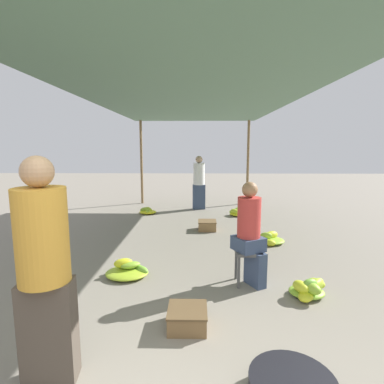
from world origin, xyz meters
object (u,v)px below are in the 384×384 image
object	(u,v)px
vendor_seated	(250,231)
crate_near	(187,318)
stool	(248,257)
banana_pile_right_1	(238,213)
shopper_walking_mid	(199,182)
banana_pile_right_0	(268,239)
banana_pile_right_2	(309,289)
banana_pile_left_1	(147,211)
vendor_foreground	(45,269)
banana_pile_left_0	(128,270)
crate_mid	(207,225)

from	to	relation	value
vendor_seated	crate_near	size ratio (longest dim) A/B	3.46
stool	banana_pile_right_1	distance (m)	4.07
vendor_seated	shopper_walking_mid	distance (m)	4.96
stool	shopper_walking_mid	xyz separation A→B (m)	(-0.64, 4.90, 0.44)
vendor_seated	banana_pile_right_0	xyz separation A→B (m)	(0.65, 1.73, -0.64)
banana_pile_right_2	banana_pile_left_1	bearing A→B (deg)	120.72
banana_pile_left_1	banana_pile_right_0	distance (m)	3.71
banana_pile_left_1	banana_pile_right_1	size ratio (longest dim) A/B	0.89
banana_pile_right_0	banana_pile_right_1	world-z (taller)	banana_pile_right_1
banana_pile_right_1	banana_pile_right_2	bearing A→B (deg)	-86.51
banana_pile_right_0	banana_pile_right_2	bearing A→B (deg)	-89.79
vendor_foreground	banana_pile_right_0	xyz separation A→B (m)	(2.45, 3.42, -0.83)
stool	banana_pile_right_2	bearing A→B (deg)	-27.96
banana_pile_right_0	banana_pile_right_2	distance (m)	2.08
banana_pile_right_0	banana_pile_left_0	bearing A→B (deg)	-146.80
vendor_seated	banana_pile_right_1	size ratio (longest dim) A/B	2.61
vendor_foreground	crate_mid	size ratio (longest dim) A/B	4.39
banana_pile_left_1	vendor_seated	bearing A→B (deg)	-63.98
banana_pile_right_2	crate_mid	world-z (taller)	banana_pile_right_2
stool	banana_pile_left_1	distance (m)	4.72
banana_pile_right_0	banana_pile_right_1	xyz separation A→B (m)	(-0.26, 2.32, 0.01)
crate_near	banana_pile_right_2	bearing A→B (deg)	24.10
crate_near	shopper_walking_mid	distance (m)	5.95
vendor_seated	banana_pile_left_0	xyz separation A→B (m)	(-1.66, 0.22, -0.63)
banana_pile_left_1	shopper_walking_mid	world-z (taller)	shopper_walking_mid
banana_pile_right_0	crate_mid	xyz separation A→B (m)	(-1.13, 0.89, 0.03)
crate_mid	banana_pile_right_0	bearing A→B (deg)	-38.32
stool	banana_pile_right_0	xyz separation A→B (m)	(0.67, 1.72, -0.30)
crate_mid	shopper_walking_mid	bearing A→B (deg)	94.42
banana_pile_left_0	stool	bearing A→B (deg)	-7.13
banana_pile_right_1	crate_mid	size ratio (longest dim) A/B	1.32
banana_pile_right_0	crate_mid	world-z (taller)	banana_pile_right_0
banana_pile_right_2	banana_pile_right_0	bearing A→B (deg)	90.21
banana_pile_left_0	banana_pile_left_1	size ratio (longest dim) A/B	1.36
crate_mid	shopper_walking_mid	world-z (taller)	shopper_walking_mid
crate_mid	shopper_walking_mid	distance (m)	2.40
stool	banana_pile_right_2	world-z (taller)	stool
banana_pile_right_1	vendor_foreground	bearing A→B (deg)	-110.89
stool	vendor_seated	xyz separation A→B (m)	(0.02, -0.01, 0.35)
banana_pile_right_1	banana_pile_right_0	bearing A→B (deg)	-83.59
vendor_seated	shopper_walking_mid	bearing A→B (deg)	97.59
banana_pile_right_2	crate_mid	bearing A→B (deg)	110.92
banana_pile_left_0	banana_pile_right_0	size ratio (longest dim) A/B	1.03
crate_near	shopper_walking_mid	xyz separation A→B (m)	(0.12, 5.90, 0.71)
vendor_foreground	stool	bearing A→B (deg)	43.69
vendor_foreground	banana_pile_left_1	xyz separation A→B (m)	(-0.27, 5.94, -0.83)
stool	banana_pile_left_0	world-z (taller)	stool
banana_pile_left_0	crate_near	size ratio (longest dim) A/B	1.61
vendor_foreground	banana_pile_left_1	distance (m)	6.01
stool	banana_pile_left_0	bearing A→B (deg)	172.87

